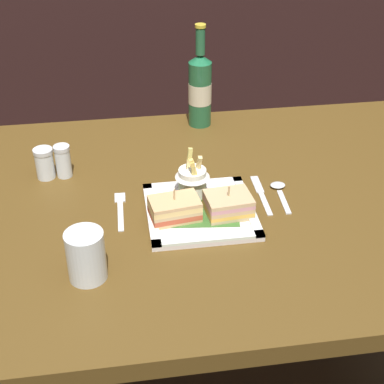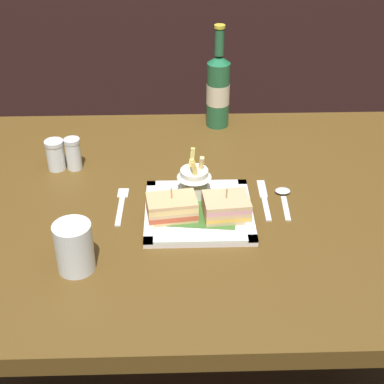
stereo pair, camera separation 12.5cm
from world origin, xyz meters
TOP-DOWN VIEW (x-y plane):
  - dining_table at (0.00, 0.00)m, footprint 1.37×0.89m
  - square_plate at (0.03, -0.06)m, footprint 0.23×0.23m
  - sandwich_half_left at (-0.03, -0.08)m, footprint 0.11×0.08m
  - sandwich_half_right at (0.08, -0.08)m, footprint 0.10×0.09m
  - fries_cup at (0.02, 0.01)m, footprint 0.08×0.08m
  - beer_bottle at (0.10, 0.38)m, footprint 0.06×0.06m
  - water_glass at (-0.21, -0.23)m, footprint 0.07×0.07m
  - fork at (-0.14, -0.01)m, footprint 0.02×0.15m
  - knife at (0.18, 0.00)m, footprint 0.02×0.16m
  - spoon at (0.22, 0.01)m, footprint 0.03×0.12m
  - salt_shaker at (-0.31, 0.15)m, footprint 0.05×0.05m
  - pepper_shaker at (-0.27, 0.15)m, footprint 0.04×0.04m

SIDE VIEW (x-z plane):
  - dining_table at x=0.00m, z-range 0.27..1.04m
  - fork at x=-0.14m, z-range 0.76..0.77m
  - knife at x=0.18m, z-range 0.76..0.77m
  - spoon at x=0.22m, z-range 0.76..0.77m
  - square_plate at x=0.03m, z-range 0.76..0.78m
  - sandwich_half_right at x=0.08m, z-range 0.76..0.83m
  - sandwich_half_left at x=-0.03m, z-range 0.76..0.83m
  - salt_shaker at x=-0.31m, z-range 0.76..0.84m
  - pepper_shaker at x=-0.27m, z-range 0.76..0.84m
  - water_glass at x=-0.21m, z-range 0.76..0.86m
  - fries_cup at x=0.02m, z-range 0.76..0.88m
  - beer_bottle at x=0.10m, z-range 0.73..1.01m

